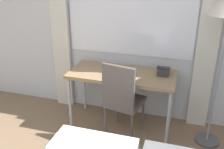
% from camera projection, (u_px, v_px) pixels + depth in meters
% --- Properties ---
extents(wall_back_with_window, '(5.72, 0.13, 2.70)m').
position_uv_depth(wall_back_with_window, '(121.00, 14.00, 3.21)').
color(wall_back_with_window, silver).
rests_on(wall_back_with_window, ground_plane).
extents(desk, '(1.27, 0.56, 0.73)m').
position_uv_depth(desk, '(122.00, 78.00, 3.14)').
color(desk, '#937551').
rests_on(desk, ground_plane).
extents(desk_chair, '(0.47, 0.47, 0.96)m').
position_uv_depth(desk_chair, '(122.00, 97.00, 2.97)').
color(desk_chair, '#59514C').
rests_on(desk_chair, ground_plane).
extents(telephone, '(0.15, 0.14, 0.10)m').
position_uv_depth(telephone, '(163.00, 71.00, 3.05)').
color(telephone, '#2D2D2D').
rests_on(telephone, desk).
extents(book, '(0.24, 0.21, 0.02)m').
position_uv_depth(book, '(125.00, 75.00, 3.03)').
color(book, navy).
rests_on(book, desk).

